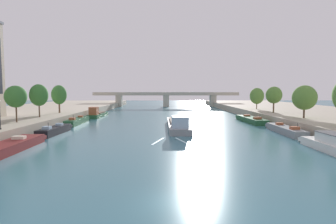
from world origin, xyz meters
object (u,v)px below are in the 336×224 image
tree_left_by_lamp (16,97)px  tree_left_third (39,95)px  moored_boat_right_far (285,130)px  moored_boat_left_midway (55,130)px  moored_boat_left_near (97,114)px  lamppost_left_bank (0,113)px  tree_right_past_mid (274,95)px  moored_boat_left_upstream (6,148)px  bridge_far (166,97)px  moored_boat_right_downstream (251,120)px  barge_midriver (178,124)px  moored_boat_left_lone (77,121)px  tree_right_far (257,96)px  tree_right_midway (304,98)px  tree_left_past_mid (59,95)px

tree_left_by_lamp → tree_left_third: bearing=91.6°
moored_boat_right_far → tree_left_by_lamp: size_ratio=2.15×
moored_boat_right_far → moored_boat_left_midway: bearing=-179.6°
moored_boat_left_near → lamppost_left_bank: (-4.03, -40.28, 3.49)m
tree_left_third → tree_right_past_mid: bearing=12.0°
moored_boat_left_upstream → tree_left_third: (-6.64, 24.13, 6.04)m
tree_right_past_mid → bridge_far: tree_right_past_mid is taller
moored_boat_right_downstream → tree_left_third: size_ratio=2.30×
moored_boat_left_midway → moored_boat_right_far: moored_boat_left_midway is taller
barge_midriver → tree_left_third: tree_left_third is taller
barge_midriver → moored_boat_right_far: size_ratio=1.65×
moored_boat_left_lone → barge_midriver: bearing=-19.7°
moored_boat_left_near → tree_right_far: tree_right_far is taller
tree_right_past_mid → barge_midriver: bearing=-150.6°
moored_boat_left_upstream → moored_boat_right_far: (40.90, 15.15, 0.03)m
tree_right_far → bridge_far: bearing=118.5°
moored_boat_right_far → tree_right_past_mid: (5.91, 20.38, 5.85)m
tree_left_by_lamp → tree_right_past_mid: tree_right_past_mid is taller
moored_boat_right_downstream → tree_right_past_mid: size_ratio=2.40×
moored_boat_left_upstream → tree_right_past_mid: tree_right_past_mid is taller
tree_right_far → moored_boat_right_far: bearing=-100.4°
moored_boat_left_midway → bridge_far: size_ratio=0.16×
barge_midriver → tree_left_by_lamp: (-28.44, -6.92, 5.62)m
moored_boat_left_near → moored_boat_left_lone: bearing=-92.4°
tree_left_by_lamp → moored_boat_left_near: bearing=78.2°
moored_boat_right_downstream → tree_right_midway: bearing=-57.8°
tree_right_past_mid → moored_boat_left_midway: bearing=-156.1°
moored_boat_left_midway → moored_boat_right_far: size_ratio=0.81×
tree_left_past_mid → tree_right_past_mid: 53.52m
tree_right_past_mid → moored_boat_left_upstream: bearing=-142.8°
moored_boat_left_upstream → tree_right_midway: tree_right_midway is taller
moored_boat_left_midway → moored_boat_left_lone: 14.87m
barge_midriver → tree_right_midway: size_ratio=3.45×
tree_left_by_lamp → barge_midriver: bearing=13.7°
moored_boat_left_lone → moored_boat_right_downstream: moored_boat_left_lone is taller
tree_left_third → bridge_far: tree_left_third is taller
moored_boat_left_midway → tree_left_third: size_ratio=1.63×
barge_midriver → moored_boat_right_downstream: bearing=31.2°
moored_boat_left_midway → moored_boat_left_near: moored_boat_left_near is taller
tree_right_far → lamppost_left_bank: 67.22m
tree_left_third → lamppost_left_bank: (2.74, -18.49, -2.25)m
tree_right_far → lamppost_left_bank: tree_right_far is taller
moored_boat_right_downstream → tree_left_past_mid: tree_left_past_mid is taller
bridge_far → moored_boat_right_far: bearing=-76.1°
lamppost_left_bank → moored_boat_left_near: bearing=84.3°
moored_boat_left_near → tree_right_past_mid: 48.14m
lamppost_left_bank → moored_boat_left_lone: bearing=82.1°
lamppost_left_bank → moored_boat_left_midway: bearing=66.4°
tree_left_by_lamp → moored_boat_left_lone: bearing=68.8°
moored_boat_right_far → bridge_far: 86.48m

